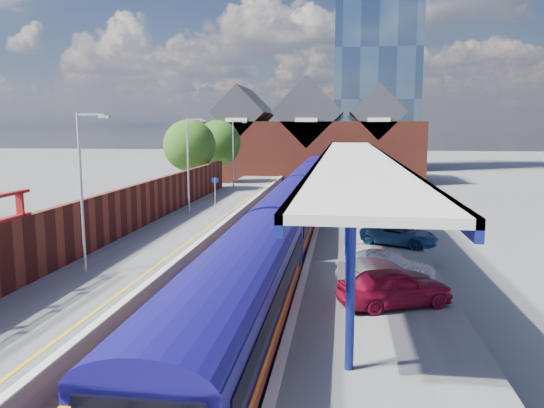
{
  "coord_description": "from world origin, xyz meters",
  "views": [
    {
      "loc": [
        4.75,
        -15.48,
        7.41
      ],
      "look_at": [
        0.38,
        16.89,
        2.6
      ],
      "focal_mm": 35.0,
      "sensor_mm": 36.0,
      "label": 1
    }
  ],
  "objects_px": {
    "parked_car_silver": "(386,269)",
    "parked_car_blue": "(399,234)",
    "lamp_post_b": "(84,183)",
    "lamp_post_c": "(190,160)",
    "parked_car_red": "(395,287)",
    "lamp_post_d": "(234,150)",
    "platform_sign": "(215,188)",
    "parked_car_dark": "(392,215)",
    "train": "(300,195)"
  },
  "relations": [
    {
      "from": "parked_car_silver",
      "to": "parked_car_blue",
      "type": "height_order",
      "value": "parked_car_silver"
    },
    {
      "from": "lamp_post_b",
      "to": "lamp_post_c",
      "type": "bearing_deg",
      "value": 90.0
    },
    {
      "from": "lamp_post_c",
      "to": "parked_car_silver",
      "type": "xyz_separation_m",
      "value": [
        12.91,
        -16.02,
        -3.35
      ]
    },
    {
      "from": "parked_car_red",
      "to": "parked_car_blue",
      "type": "xyz_separation_m",
      "value": [
        1.18,
        10.16,
        -0.13
      ]
    },
    {
      "from": "lamp_post_d",
      "to": "platform_sign",
      "type": "distance_m",
      "value": 14.25
    },
    {
      "from": "lamp_post_b",
      "to": "lamp_post_c",
      "type": "distance_m",
      "value": 16.0
    },
    {
      "from": "lamp_post_d",
      "to": "parked_car_silver",
      "type": "relative_size",
      "value": 1.79
    },
    {
      "from": "lamp_post_b",
      "to": "lamp_post_d",
      "type": "height_order",
      "value": "same"
    },
    {
      "from": "platform_sign",
      "to": "parked_car_blue",
      "type": "xyz_separation_m",
      "value": [
        12.84,
        -10.56,
        -1.12
      ]
    },
    {
      "from": "parked_car_dark",
      "to": "train",
      "type": "bearing_deg",
      "value": 50.12
    },
    {
      "from": "parked_car_silver",
      "to": "parked_car_dark",
      "type": "xyz_separation_m",
      "value": [
        1.47,
        13.84,
        -0.02
      ]
    },
    {
      "from": "train",
      "to": "parked_car_dark",
      "type": "bearing_deg",
      "value": -38.82
    },
    {
      "from": "platform_sign",
      "to": "parked_car_blue",
      "type": "bearing_deg",
      "value": -39.44
    },
    {
      "from": "lamp_post_c",
      "to": "platform_sign",
      "type": "distance_m",
      "value": 3.34
    },
    {
      "from": "parked_car_dark",
      "to": "lamp_post_d",
      "type": "bearing_deg",
      "value": 37.25
    },
    {
      "from": "train",
      "to": "parked_car_red",
      "type": "xyz_separation_m",
      "value": [
        5.17,
        -21.78,
        -0.42
      ]
    },
    {
      "from": "lamp_post_b",
      "to": "parked_car_blue",
      "type": "distance_m",
      "value": 16.39
    },
    {
      "from": "lamp_post_d",
      "to": "platform_sign",
      "type": "relative_size",
      "value": 2.8
    },
    {
      "from": "lamp_post_c",
      "to": "parked_car_blue",
      "type": "xyz_separation_m",
      "value": [
        14.2,
        -8.56,
        -3.42
      ]
    },
    {
      "from": "lamp_post_d",
      "to": "parked_car_dark",
      "type": "relative_size",
      "value": 1.64
    },
    {
      "from": "train",
      "to": "parked_car_red",
      "type": "height_order",
      "value": "train"
    },
    {
      "from": "lamp_post_b",
      "to": "parked_car_red",
      "type": "bearing_deg",
      "value": -11.81
    },
    {
      "from": "parked_car_red",
      "to": "lamp_post_b",
      "type": "bearing_deg",
      "value": 55.58
    },
    {
      "from": "train",
      "to": "parked_car_red",
      "type": "relative_size",
      "value": 16.02
    },
    {
      "from": "lamp_post_c",
      "to": "lamp_post_b",
      "type": "bearing_deg",
      "value": -90.0
    },
    {
      "from": "platform_sign",
      "to": "lamp_post_b",
      "type": "bearing_deg",
      "value": -94.33
    },
    {
      "from": "lamp_post_d",
      "to": "train",
      "type": "bearing_deg",
      "value": -58.75
    },
    {
      "from": "parked_car_dark",
      "to": "parked_car_silver",
      "type": "bearing_deg",
      "value": 172.89
    },
    {
      "from": "parked_car_red",
      "to": "parked_car_silver",
      "type": "bearing_deg",
      "value": -20.17
    },
    {
      "from": "train",
      "to": "parked_car_red",
      "type": "distance_m",
      "value": 22.39
    },
    {
      "from": "train",
      "to": "lamp_post_c",
      "type": "xyz_separation_m",
      "value": [
        -7.86,
        -3.06,
        2.87
      ]
    },
    {
      "from": "lamp_post_c",
      "to": "lamp_post_d",
      "type": "distance_m",
      "value": 16.0
    },
    {
      "from": "lamp_post_b",
      "to": "platform_sign",
      "type": "height_order",
      "value": "lamp_post_b"
    },
    {
      "from": "train",
      "to": "lamp_post_d",
      "type": "distance_m",
      "value": 15.41
    },
    {
      "from": "train",
      "to": "lamp_post_c",
      "type": "relative_size",
      "value": 9.41
    },
    {
      "from": "lamp_post_d",
      "to": "parked_car_silver",
      "type": "distance_m",
      "value": 34.69
    },
    {
      "from": "parked_car_silver",
      "to": "lamp_post_c",
      "type": "bearing_deg",
      "value": 52.27
    },
    {
      "from": "lamp_post_d",
      "to": "parked_car_blue",
      "type": "distance_m",
      "value": 28.57
    },
    {
      "from": "lamp_post_c",
      "to": "lamp_post_d",
      "type": "height_order",
      "value": "same"
    },
    {
      "from": "parked_car_blue",
      "to": "parked_car_red",
      "type": "bearing_deg",
      "value": -161.17
    },
    {
      "from": "parked_car_dark",
      "to": "parked_car_blue",
      "type": "height_order",
      "value": "parked_car_dark"
    },
    {
      "from": "platform_sign",
      "to": "parked_car_red",
      "type": "height_order",
      "value": "platform_sign"
    },
    {
      "from": "parked_car_silver",
      "to": "parked_car_blue",
      "type": "bearing_deg",
      "value": 3.61
    },
    {
      "from": "platform_sign",
      "to": "train",
      "type": "bearing_deg",
      "value": 9.24
    },
    {
      "from": "platform_sign",
      "to": "parked_car_blue",
      "type": "height_order",
      "value": "platform_sign"
    },
    {
      "from": "platform_sign",
      "to": "parked_car_dark",
      "type": "height_order",
      "value": "platform_sign"
    },
    {
      "from": "parked_car_blue",
      "to": "lamp_post_c",
      "type": "bearing_deg",
      "value": 84.35
    },
    {
      "from": "platform_sign",
      "to": "parked_car_silver",
      "type": "relative_size",
      "value": 0.64
    },
    {
      "from": "lamp_post_b",
      "to": "parked_car_dark",
      "type": "xyz_separation_m",
      "value": [
        14.37,
        13.81,
        -3.37
      ]
    },
    {
      "from": "platform_sign",
      "to": "parked_car_blue",
      "type": "relative_size",
      "value": 0.6
    }
  ]
}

